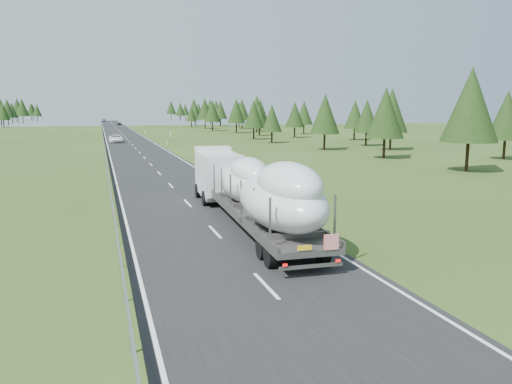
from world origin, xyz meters
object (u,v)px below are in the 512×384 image
object	(u,v)px
highway_sign	(170,135)
distant_car_blue	(104,120)
distant_van	(116,139)
distant_car_dark	(119,124)
boat_truck	(253,187)

from	to	relation	value
highway_sign	distant_car_blue	distance (m)	195.68
distant_van	distant_car_dark	distance (m)	119.85
boat_truck	distant_car_dark	size ratio (longest dim) A/B	5.57
boat_truck	distant_van	size ratio (longest dim) A/B	3.66
distant_car_blue	distant_car_dark	bearing A→B (deg)	-84.17
distant_van	boat_truck	bearing A→B (deg)	-87.50
distant_van	highway_sign	bearing A→B (deg)	-43.98
boat_truck	distant_van	distance (m)	79.94
highway_sign	distant_car_blue	bearing A→B (deg)	93.07
boat_truck	distant_car_blue	world-z (taller)	boat_truck
distant_van	distant_car_dark	world-z (taller)	distant_van
distant_van	distant_car_dark	size ratio (longest dim) A/B	1.52
highway_sign	distant_car_blue	size ratio (longest dim) A/B	0.53
highway_sign	distant_car_dark	xyz separation A→B (m)	(-4.72, 128.95, -1.17)
distant_van	distant_car_dark	xyz separation A→B (m)	(5.23, 119.74, -0.16)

